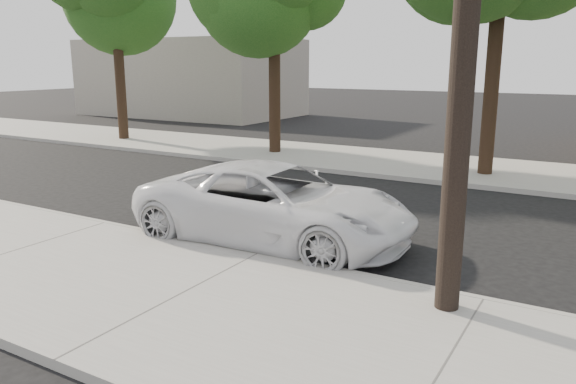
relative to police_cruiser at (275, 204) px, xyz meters
name	(u,v)px	position (x,y,z in m)	size (l,w,h in m)	color
ground	(312,231)	(0.34, 1.00, -0.79)	(120.00, 120.00, 0.00)	black
near_sidewalk	(179,299)	(0.34, -3.30, -0.72)	(90.00, 4.40, 0.15)	gray
far_sidewalk	(428,166)	(0.34, 9.50, -0.72)	(90.00, 5.00, 0.15)	gray
curb_near	(259,257)	(0.34, -1.10, -0.72)	(90.00, 0.12, 0.16)	#9E9B93
building_far	(191,78)	(-19.66, 21.00, 1.71)	(14.00, 8.00, 5.00)	gray
police_cruiser	(275,204)	(0.00, 0.00, 0.00)	(2.62, 5.69, 1.58)	white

